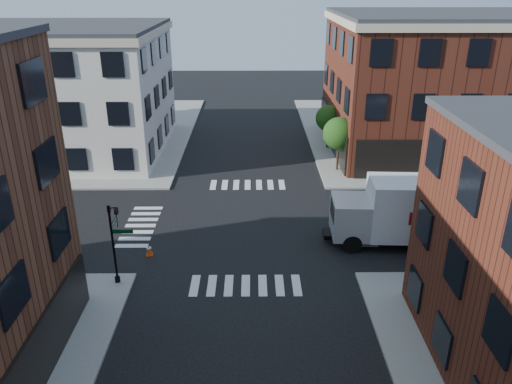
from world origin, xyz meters
name	(u,v)px	position (x,y,z in m)	size (l,w,h in m)	color
ground	(247,225)	(0.00, 0.00, 0.00)	(120.00, 120.00, 0.00)	black
sidewalk_ne	(449,133)	(21.00, 21.00, 0.07)	(30.00, 30.00, 0.15)	gray
sidewalk_nw	(47,134)	(-21.00, 21.00, 0.07)	(30.00, 30.00, 0.15)	gray
building_ne	(473,86)	(20.50, 16.00, 6.00)	(25.00, 16.00, 12.00)	#4B1E12
building_nw	(39,92)	(-19.00, 16.00, 5.50)	(22.00, 16.00, 11.00)	beige
tree_near	(340,135)	(7.56, 9.98, 3.16)	(2.69, 2.69, 4.49)	black
tree_far	(329,119)	(7.56, 15.98, 2.87)	(2.43, 2.43, 4.07)	black
signal_pole	(114,235)	(-6.72, -6.68, 2.86)	(1.29, 1.24, 4.60)	black
box_truck	(410,212)	(9.82, -2.50, 2.15)	(9.26, 3.16, 4.14)	silver
traffic_cone	(149,250)	(-5.70, -3.79, 0.35)	(0.46, 0.46, 0.72)	#DE4609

